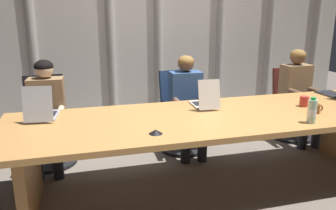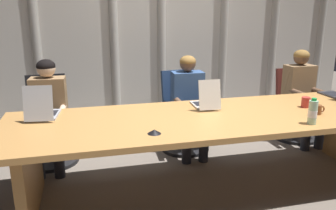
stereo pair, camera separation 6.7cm
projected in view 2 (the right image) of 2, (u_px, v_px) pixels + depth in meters
ground_plane at (213, 187)px, 3.36m from camera, size 11.58×11.58×0.00m
conference_table at (215, 130)px, 3.20m from camera, size 3.82×1.15×0.74m
curtain_backdrop at (165, 26)px, 4.86m from camera, size 5.79×0.16×2.92m
laptop_left_end at (43, 111)px, 3.07m from camera, size 0.29×0.41×0.32m
laptop_left_mid at (205, 102)px, 3.41m from camera, size 0.23×0.38×0.30m
office_chair_left_end at (50, 130)px, 3.88m from camera, size 0.60×0.60×0.98m
office_chair_left_mid at (184, 120)px, 4.25m from camera, size 0.60×0.61×0.97m
office_chair_center at (296, 112)px, 4.62m from camera, size 0.60×0.60×0.92m
person_left_end at (48, 108)px, 3.65m from camera, size 0.40×0.56×1.18m
person_left_mid at (189, 99)px, 4.02m from camera, size 0.39×0.56×1.17m
person_center at (302, 91)px, 4.38m from camera, size 0.38×0.55×1.20m
water_bottle_primary at (313, 112)px, 2.90m from camera, size 0.08×0.08×0.23m
coffee_mug_near at (306, 102)px, 3.41m from camera, size 0.13×0.08×0.10m
coffee_mug_far at (317, 110)px, 3.19m from camera, size 0.13×0.09×0.09m
conference_mic_middle at (154, 132)px, 2.69m from camera, size 0.11×0.11×0.03m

